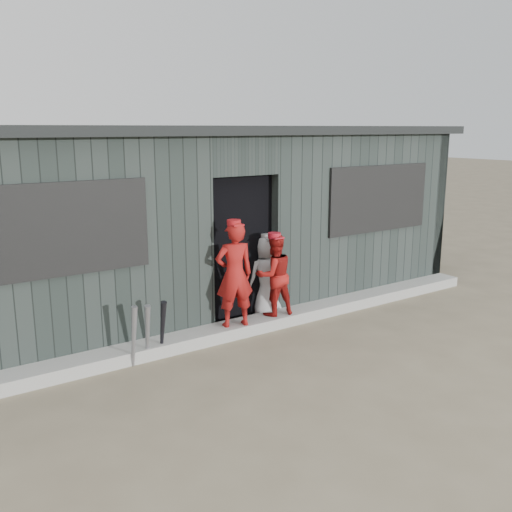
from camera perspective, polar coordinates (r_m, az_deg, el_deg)
ground at (r=6.25m, az=9.67°, el=-12.01°), size 80.00×80.00×0.00m
curb at (r=7.52m, az=-0.09°, el=-6.86°), size 8.00×0.36×0.15m
bat_left at (r=6.55m, az=-10.81°, el=-7.56°), size 0.12×0.24×0.70m
bat_mid at (r=6.44m, az=-12.13°, el=-7.89°), size 0.08×0.18×0.72m
bat_right at (r=6.67m, az=-9.34°, el=-7.15°), size 0.10×0.25×0.70m
player_red_left at (r=7.08m, az=-2.19°, el=-1.87°), size 0.54×0.42×1.33m
player_red_right at (r=7.54m, az=1.82°, el=-1.91°), size 0.58×0.48×1.09m
player_grey_back at (r=7.83m, az=1.07°, el=-2.15°), size 0.58×0.39×1.17m
dugout at (r=8.63m, az=-6.49°, el=3.91°), size 8.30×3.30×2.62m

